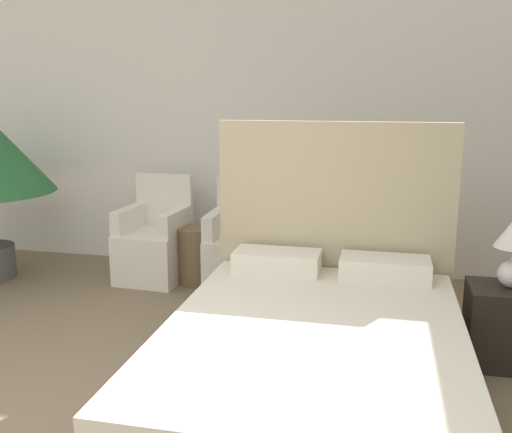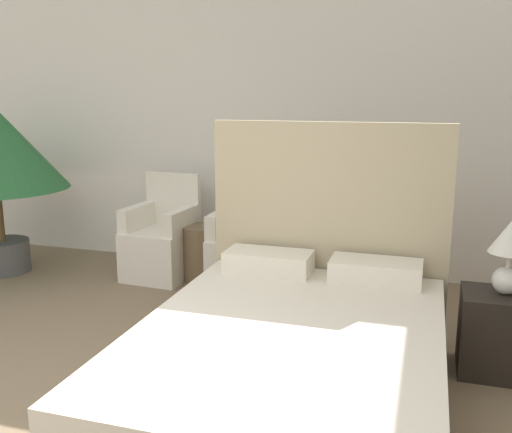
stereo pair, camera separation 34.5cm
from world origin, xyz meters
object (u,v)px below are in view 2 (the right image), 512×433
object	(u,v)px
armchair_near_window_right	(246,252)
side_table	(202,254)
armchair_near_window_left	(162,245)
table_lamp	(509,249)
bed	(293,358)
nightstand	(501,334)

from	to	relation	value
armchair_near_window_right	side_table	size ratio (longest dim) A/B	1.84
armchair_near_window_left	side_table	world-z (taller)	armchair_near_window_left
side_table	table_lamp	bearing A→B (deg)	-23.91
bed	nightstand	world-z (taller)	bed
armchair_near_window_right	nightstand	world-z (taller)	armchair_near_window_right
nightstand	side_table	bearing A→B (deg)	155.84
armchair_near_window_right	table_lamp	bearing A→B (deg)	-29.67
armchair_near_window_left	table_lamp	xyz separation A→B (m)	(2.84, -1.10, 0.48)
table_lamp	bed	bearing A→B (deg)	-144.43
bed	armchair_near_window_left	world-z (taller)	bed
nightstand	bed	bearing A→B (deg)	-144.87
bed	table_lamp	world-z (taller)	bed
armchair_near_window_right	table_lamp	distance (m)	2.34
bed	armchair_near_window_right	size ratio (longest dim) A/B	2.28
armchair_near_window_right	side_table	distance (m)	0.42
bed	side_table	size ratio (longest dim) A/B	4.20
bed	side_table	xyz separation A→B (m)	(-1.30, 1.88, -0.05)
bed	armchair_near_window_left	distance (m)	2.56
side_table	armchair_near_window_left	bearing A→B (deg)	177.22
bed	nightstand	distance (m)	1.38
armchair_near_window_left	table_lamp	size ratio (longest dim) A/B	2.09
bed	armchair_near_window_left	xyz separation A→B (m)	(-1.72, 1.90, 0.00)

